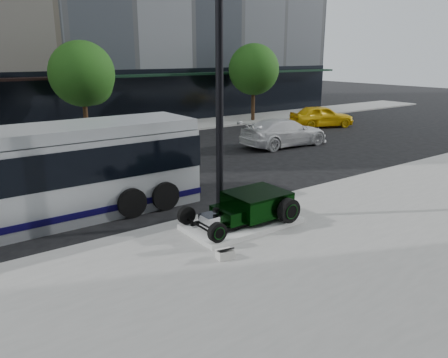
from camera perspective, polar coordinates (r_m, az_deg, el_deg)
ground at (r=15.92m, az=-5.32°, el=-2.47°), size 120.00×120.00×0.00m
sidewalk_far at (r=28.53m, az=-19.93°, el=5.02°), size 70.00×4.00×0.12m
street_trees at (r=27.58m, az=-17.78°, el=12.65°), size 29.80×3.80×5.70m
display_plinth at (r=13.00m, az=2.41°, el=-5.83°), size 3.40×1.80×0.15m
hot_rod at (r=13.02m, az=3.59°, el=-3.45°), size 3.22×2.00×0.81m
info_plaque at (r=11.02m, az=0.10°, el=-9.72°), size 0.45×0.37×0.31m
lamppost at (r=12.74m, az=-0.59°, el=9.36°), size 0.41×0.41×7.43m
transit_bus at (r=14.23m, az=-26.94°, el=-0.18°), size 12.12×2.88×2.92m
white_sedan at (r=25.00m, az=7.91°, el=6.05°), size 5.44×2.50×1.54m
yellow_taxi at (r=32.12m, az=12.62°, el=8.01°), size 4.87×3.27×1.54m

